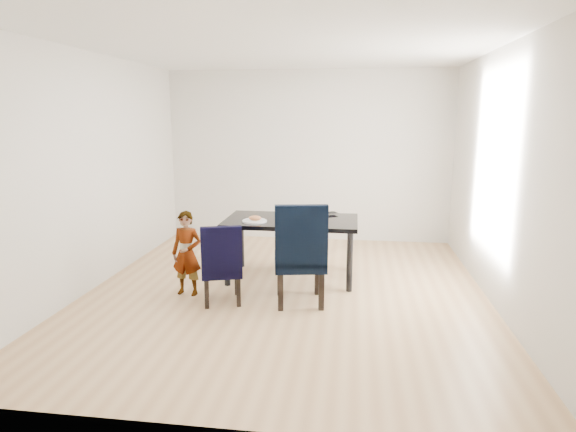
# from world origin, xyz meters

# --- Properties ---
(floor) EXTENTS (4.50, 5.00, 0.01)m
(floor) POSITION_xyz_m (0.00, 0.00, -0.01)
(floor) COLOR tan
(floor) RESTS_ON ground
(ceiling) EXTENTS (4.50, 5.00, 0.01)m
(ceiling) POSITION_xyz_m (0.00, 0.00, 2.71)
(ceiling) COLOR white
(ceiling) RESTS_ON wall_back
(wall_back) EXTENTS (4.50, 0.01, 2.70)m
(wall_back) POSITION_xyz_m (0.00, 2.50, 1.35)
(wall_back) COLOR silver
(wall_back) RESTS_ON ground
(wall_front) EXTENTS (4.50, 0.01, 2.70)m
(wall_front) POSITION_xyz_m (0.00, -2.50, 1.35)
(wall_front) COLOR white
(wall_front) RESTS_ON ground
(wall_left) EXTENTS (0.01, 5.00, 2.70)m
(wall_left) POSITION_xyz_m (-2.25, 0.00, 1.35)
(wall_left) COLOR silver
(wall_left) RESTS_ON ground
(wall_right) EXTENTS (0.01, 5.00, 2.70)m
(wall_right) POSITION_xyz_m (2.25, 0.00, 1.35)
(wall_right) COLOR silver
(wall_right) RESTS_ON ground
(dining_table) EXTENTS (1.60, 0.90, 0.75)m
(dining_table) POSITION_xyz_m (0.00, 0.50, 0.38)
(dining_table) COLOR black
(dining_table) RESTS_ON floor
(chair_left) EXTENTS (0.53, 0.54, 0.87)m
(chair_left) POSITION_xyz_m (-0.64, -0.37, 0.44)
(chair_left) COLOR black
(chair_left) RESTS_ON floor
(chair_right) EXTENTS (0.62, 0.64, 1.11)m
(chair_right) POSITION_xyz_m (0.19, -0.28, 0.56)
(chair_right) COLOR black
(chair_right) RESTS_ON floor
(child) EXTENTS (0.37, 0.27, 0.95)m
(child) POSITION_xyz_m (-1.09, -0.21, 0.48)
(child) COLOR red
(child) RESTS_ON floor
(plate) EXTENTS (0.34, 0.34, 0.02)m
(plate) POSITION_xyz_m (-0.42, 0.29, 0.76)
(plate) COLOR silver
(plate) RESTS_ON dining_table
(sandwich) EXTENTS (0.17, 0.12, 0.06)m
(sandwich) POSITION_xyz_m (-0.41, 0.29, 0.80)
(sandwich) COLOR #B16B3F
(sandwich) RESTS_ON plate
(laptop) EXTENTS (0.40, 0.35, 0.03)m
(laptop) POSITION_xyz_m (0.36, 0.85, 0.76)
(laptop) COLOR black
(laptop) RESTS_ON dining_table
(cable_tangle) EXTENTS (0.16, 0.16, 0.01)m
(cable_tangle) POSITION_xyz_m (-0.00, 0.75, 0.75)
(cable_tangle) COLOR black
(cable_tangle) RESTS_ON dining_table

